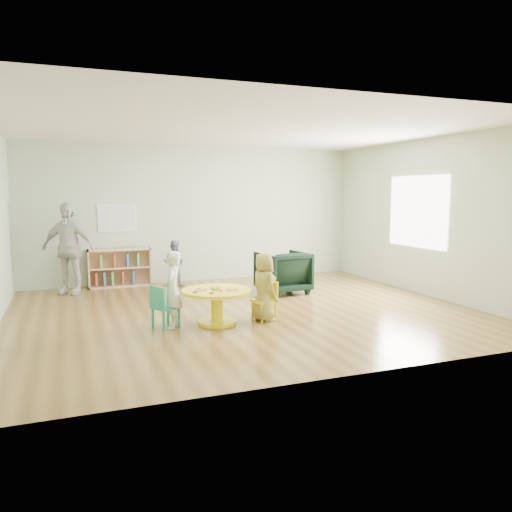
# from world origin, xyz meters

# --- Properties ---
(room) EXTENTS (7.10, 7.00, 2.80)m
(room) POSITION_xyz_m (0.01, 0.00, 1.89)
(room) COLOR brown
(room) RESTS_ON ground
(activity_table) EXTENTS (0.99, 0.99, 0.54)m
(activity_table) POSITION_xyz_m (-0.61, -0.58, 0.34)
(activity_table) COLOR yellow
(activity_table) RESTS_ON ground
(kid_chair_left) EXTENTS (0.42, 0.42, 0.59)m
(kid_chair_left) POSITION_xyz_m (-1.36, -0.56, 0.32)
(kid_chair_left) COLOR #1A926D
(kid_chair_left) RESTS_ON ground
(kid_chair_right) EXTENTS (0.37, 0.37, 0.57)m
(kid_chair_right) POSITION_xyz_m (0.14, -0.60, 0.31)
(kid_chair_right) COLOR yellow
(kid_chair_right) RESTS_ON ground
(bookshelf) EXTENTS (1.20, 0.30, 0.75)m
(bookshelf) POSITION_xyz_m (-1.61, 2.86, 0.37)
(bookshelf) COLOR tan
(bookshelf) RESTS_ON ground
(alphabet_poster) EXTENTS (0.74, 0.01, 0.54)m
(alphabet_poster) POSITION_xyz_m (-1.60, 2.98, 1.35)
(alphabet_poster) COLOR white
(alphabet_poster) RESTS_ON ground
(armchair) EXTENTS (0.90, 0.92, 0.77)m
(armchair) POSITION_xyz_m (1.15, 1.10, 0.39)
(armchair) COLOR black
(armchair) RESTS_ON ground
(child_left) EXTENTS (0.37, 0.45, 1.06)m
(child_left) POSITION_xyz_m (-1.23, -0.56, 0.53)
(child_left) COLOR white
(child_left) RESTS_ON ground
(child_right) EXTENTS (0.42, 0.54, 0.99)m
(child_right) POSITION_xyz_m (0.08, -0.65, 0.50)
(child_right) COLOR yellow
(child_right) RESTS_ON ground
(toddler) EXTENTS (0.56, 0.53, 0.91)m
(toddler) POSITION_xyz_m (-0.57, 2.55, 0.46)
(toddler) COLOR #191B40
(toddler) RESTS_ON ground
(adult_caretaker) EXTENTS (1.06, 0.82, 1.68)m
(adult_caretaker) POSITION_xyz_m (-2.54, 2.44, 0.84)
(adult_caretaker) COLOR silver
(adult_caretaker) RESTS_ON ground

